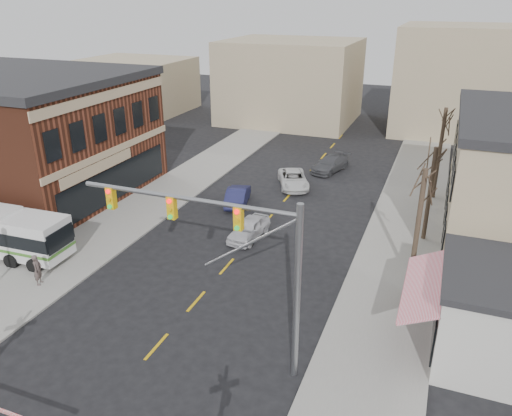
{
  "coord_description": "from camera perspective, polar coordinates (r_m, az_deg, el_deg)",
  "views": [
    {
      "loc": [
        11.1,
        -13.88,
        15.11
      ],
      "look_at": [
        1.35,
        11.39,
        3.5
      ],
      "focal_mm": 35.0,
      "sensor_mm": 36.0,
      "label": 1
    }
  ],
  "objects": [
    {
      "name": "tree_east_c",
      "position": [
        41.47,
        20.22,
        5.82
      ],
      "size": [
        0.28,
        0.28,
        7.2
      ],
      "color": "#382B21",
      "rests_on": "sidewalk_east"
    },
    {
      "name": "car_a",
      "position": [
        33.42,
        -0.81,
        -2.35
      ],
      "size": [
        1.99,
        4.21,
        1.39
      ],
      "primitive_type": "imported",
      "rotation": [
        0.0,
        0.0,
        -0.09
      ],
      "color": "silver",
      "rests_on": "ground"
    },
    {
      "name": "pedestrian_near",
      "position": [
        30.49,
        -23.69,
        -6.47
      ],
      "size": [
        0.63,
        0.77,
        1.81
      ],
      "primitive_type": "imported",
      "rotation": [
        0.0,
        0.0,
        1.92
      ],
      "color": "#544643",
      "rests_on": "sidewalk_west"
    },
    {
      "name": "car_b",
      "position": [
        38.88,
        -2.1,
        1.46
      ],
      "size": [
        2.55,
        4.59,
        1.43
      ],
      "primitive_type": "imported",
      "rotation": [
        0.0,
        0.0,
        3.39
      ],
      "color": "#1C1D46",
      "rests_on": "ground"
    },
    {
      "name": "ground",
      "position": [
        23.33,
        -13.99,
        -18.01
      ],
      "size": [
        160.0,
        160.0,
        0.0
      ],
      "primitive_type": "plane",
      "color": "black",
      "rests_on": "ground"
    },
    {
      "name": "tree_east_a",
      "position": [
        28.37,
        17.98,
        -2.18
      ],
      "size": [
        0.28,
        0.28,
        6.75
      ],
      "color": "#382B21",
      "rests_on": "sidewalk_east"
    },
    {
      "name": "car_c",
      "position": [
        42.54,
        4.29,
        3.3
      ],
      "size": [
        4.04,
        5.34,
        1.35
      ],
      "primitive_type": "imported",
      "rotation": [
        0.0,
        0.0,
        0.42
      ],
      "color": "silver",
      "rests_on": "ground"
    },
    {
      "name": "car_d",
      "position": [
        46.84,
        8.49,
        5.01
      ],
      "size": [
        3.23,
        5.09,
        1.37
      ],
      "primitive_type": "imported",
      "rotation": [
        0.0,
        0.0,
        -0.3
      ],
      "color": "#424348",
      "rests_on": "ground"
    },
    {
      "name": "sidewalk_west",
      "position": [
        42.41,
        -9.54,
        2.09
      ],
      "size": [
        5.0,
        60.0,
        0.12
      ],
      "primitive_type": "cube",
      "color": "gray",
      "rests_on": "ground"
    },
    {
      "name": "tree_east_b",
      "position": [
        34.01,
        19.22,
        1.48
      ],
      "size": [
        0.28,
        0.28,
        6.3
      ],
      "color": "#382B21",
      "rests_on": "sidewalk_east"
    },
    {
      "name": "traffic_signal_mast",
      "position": [
        20.3,
        -2.52,
        -4.35
      ],
      "size": [
        9.85,
        0.3,
        8.0
      ],
      "color": "gray",
      "rests_on": "ground"
    },
    {
      "name": "pedestrian_far",
      "position": [
        32.85,
        -23.25,
        -4.12
      ],
      "size": [
        1.18,
        1.17,
        1.92
      ],
      "primitive_type": "imported",
      "rotation": [
        0.0,
        0.0,
        0.77
      ],
      "color": "#2D2D4F",
      "rests_on": "sidewalk_west"
    },
    {
      "name": "sidewalk_east",
      "position": [
        37.11,
        16.77,
        -1.78
      ],
      "size": [
        5.0,
        60.0,
        0.12
      ],
      "primitive_type": "cube",
      "color": "gray",
      "rests_on": "ground"
    }
  ]
}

